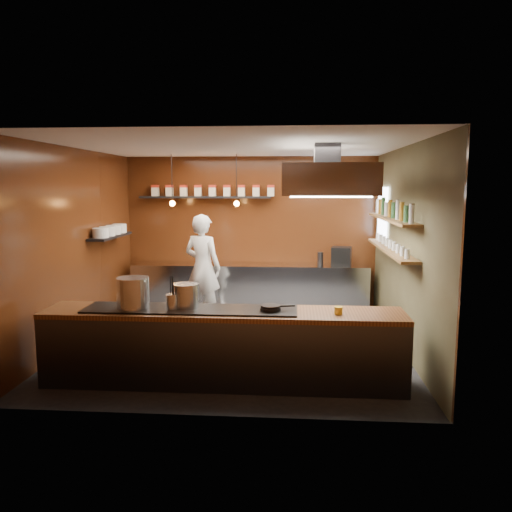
# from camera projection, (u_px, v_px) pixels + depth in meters

# --- Properties ---
(floor) EXTENTS (5.00, 5.00, 0.00)m
(floor) POSITION_uv_depth(u_px,v_px,m) (238.00, 343.00, 7.77)
(floor) COLOR black
(floor) RESTS_ON ground
(back_wall) EXTENTS (5.00, 0.00, 5.00)m
(back_wall) POSITION_uv_depth(u_px,v_px,m) (251.00, 232.00, 10.03)
(back_wall) COLOR #3A160A
(back_wall) RESTS_ON ground
(left_wall) EXTENTS (0.00, 5.00, 5.00)m
(left_wall) POSITION_uv_depth(u_px,v_px,m) (77.00, 246.00, 7.74)
(left_wall) COLOR #3A160A
(left_wall) RESTS_ON ground
(right_wall) EXTENTS (0.00, 5.00, 5.00)m
(right_wall) POSITION_uv_depth(u_px,v_px,m) (405.00, 249.00, 7.37)
(right_wall) COLOR #413C25
(right_wall) RESTS_ON ground
(ceiling) EXTENTS (5.00, 5.00, 0.00)m
(ceiling) POSITION_uv_depth(u_px,v_px,m) (237.00, 146.00, 7.35)
(ceiling) COLOR silver
(ceiling) RESTS_ON back_wall
(window_pane) EXTENTS (0.00, 1.00, 1.00)m
(window_pane) POSITION_uv_depth(u_px,v_px,m) (382.00, 215.00, 9.00)
(window_pane) COLOR white
(window_pane) RESTS_ON right_wall
(prep_counter) EXTENTS (4.60, 0.65, 0.90)m
(prep_counter) POSITION_uv_depth(u_px,v_px,m) (250.00, 287.00, 9.85)
(prep_counter) COLOR silver
(prep_counter) RESTS_ON floor
(pass_counter) EXTENTS (4.40, 0.72, 0.94)m
(pass_counter) POSITION_uv_depth(u_px,v_px,m) (223.00, 347.00, 6.12)
(pass_counter) COLOR #38383D
(pass_counter) RESTS_ON floor
(tin_shelf) EXTENTS (2.60, 0.26, 0.04)m
(tin_shelf) POSITION_uv_depth(u_px,v_px,m) (205.00, 197.00, 9.86)
(tin_shelf) COLOR black
(tin_shelf) RESTS_ON back_wall
(plate_shelf) EXTENTS (0.30, 1.40, 0.04)m
(plate_shelf) POSITION_uv_depth(u_px,v_px,m) (111.00, 236.00, 8.71)
(plate_shelf) COLOR black
(plate_shelf) RESTS_ON left_wall
(bottle_shelf_upper) EXTENTS (0.26, 2.80, 0.04)m
(bottle_shelf_upper) POSITION_uv_depth(u_px,v_px,m) (391.00, 219.00, 7.62)
(bottle_shelf_upper) COLOR brown
(bottle_shelf_upper) RESTS_ON right_wall
(bottle_shelf_lower) EXTENTS (0.26, 2.80, 0.04)m
(bottle_shelf_lower) POSITION_uv_depth(u_px,v_px,m) (390.00, 249.00, 7.69)
(bottle_shelf_lower) COLOR brown
(bottle_shelf_lower) RESTS_ON right_wall
(extractor_hood) EXTENTS (1.20, 2.00, 0.72)m
(extractor_hood) POSITION_uv_depth(u_px,v_px,m) (327.00, 180.00, 6.93)
(extractor_hood) COLOR #38383D
(extractor_hood) RESTS_ON ceiling
(pendant_left) EXTENTS (0.10, 0.10, 0.95)m
(pendant_left) POSITION_uv_depth(u_px,v_px,m) (172.00, 201.00, 9.25)
(pendant_left) COLOR black
(pendant_left) RESTS_ON ceiling
(pendant_right) EXTENTS (0.10, 0.10, 0.95)m
(pendant_right) POSITION_uv_depth(u_px,v_px,m) (237.00, 201.00, 9.16)
(pendant_right) COLOR black
(pendant_right) RESTS_ON ceiling
(storage_tins) EXTENTS (2.43, 0.13, 0.22)m
(storage_tins) POSITION_uv_depth(u_px,v_px,m) (213.00, 191.00, 9.83)
(storage_tins) COLOR beige
(storage_tins) RESTS_ON tin_shelf
(plate_stacks) EXTENTS (0.26, 1.16, 0.16)m
(plate_stacks) POSITION_uv_depth(u_px,v_px,m) (110.00, 231.00, 8.69)
(plate_stacks) COLOR silver
(plate_stacks) RESTS_ON plate_shelf
(bottles) EXTENTS (0.06, 2.66, 0.24)m
(bottles) POSITION_uv_depth(u_px,v_px,m) (392.00, 210.00, 7.60)
(bottles) COLOR silver
(bottles) RESTS_ON bottle_shelf_upper
(wine_glasses) EXTENTS (0.07, 2.37, 0.13)m
(wine_glasses) POSITION_uv_depth(u_px,v_px,m) (390.00, 244.00, 7.68)
(wine_glasses) COLOR silver
(wine_glasses) RESTS_ON bottle_shelf_lower
(stockpot_large) EXTENTS (0.51, 0.51, 0.38)m
(stockpot_large) POSITION_uv_depth(u_px,v_px,m) (133.00, 293.00, 6.06)
(stockpot_large) COLOR #B8BBBF
(stockpot_large) RESTS_ON pass_counter
(stockpot_small) EXTENTS (0.38, 0.38, 0.29)m
(stockpot_small) POSITION_uv_depth(u_px,v_px,m) (186.00, 296.00, 6.11)
(stockpot_small) COLOR #B0B3B7
(stockpot_small) RESTS_ON pass_counter
(utensil_crock) EXTENTS (0.17, 0.17, 0.19)m
(utensil_crock) POSITION_uv_depth(u_px,v_px,m) (172.00, 302.00, 6.00)
(utensil_crock) COLOR #B8BABF
(utensil_crock) RESTS_ON pass_counter
(frying_pan) EXTENTS (0.42, 0.25, 0.06)m
(frying_pan) POSITION_uv_depth(u_px,v_px,m) (271.00, 308.00, 5.98)
(frying_pan) COLOR black
(frying_pan) RESTS_ON pass_counter
(butter_jar) EXTENTS (0.11, 0.11, 0.09)m
(butter_jar) POSITION_uv_depth(u_px,v_px,m) (338.00, 310.00, 5.88)
(butter_jar) COLOR gold
(butter_jar) RESTS_ON pass_counter
(espresso_machine) EXTENTS (0.42, 0.40, 0.36)m
(espresso_machine) POSITION_uv_depth(u_px,v_px,m) (341.00, 256.00, 9.57)
(espresso_machine) COLOR black
(espresso_machine) RESTS_ON prep_counter
(chef) EXTENTS (0.82, 0.68, 1.93)m
(chef) POSITION_uv_depth(u_px,v_px,m) (203.00, 268.00, 8.97)
(chef) COLOR white
(chef) RESTS_ON floor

